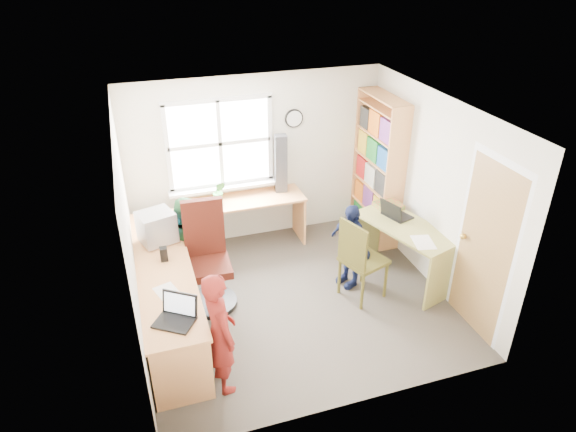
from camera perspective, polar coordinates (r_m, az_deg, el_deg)
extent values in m
cube|color=#423B34|center=(6.45, 0.69, -9.32)|extent=(3.60, 3.40, 0.02)
cube|color=white|center=(5.31, 0.85, 11.71)|extent=(3.60, 3.40, 0.02)
cube|color=silver|center=(7.27, -3.57, 6.31)|extent=(3.60, 0.02, 2.40)
cube|color=silver|center=(4.46, 7.90, -9.85)|extent=(3.60, 0.02, 2.40)
cube|color=silver|center=(5.55, -17.26, -2.59)|extent=(0.02, 3.40, 2.40)
cube|color=silver|center=(6.53, 16.00, 2.50)|extent=(0.02, 3.40, 2.40)
cube|color=white|center=(7.04, -7.57, 7.97)|extent=(1.40, 0.01, 1.20)
cube|color=white|center=(7.03, -7.56, 7.96)|extent=(1.48, 0.04, 1.28)
cube|color=#9E7644|center=(5.89, 20.95, -3.64)|extent=(0.02, 0.82, 2.00)
sphere|color=gold|center=(6.08, 18.85, -2.15)|extent=(0.07, 0.07, 0.07)
cylinder|color=black|center=(7.20, 0.67, 10.80)|extent=(0.26, 0.03, 0.26)
cylinder|color=white|center=(7.18, 0.71, 10.76)|extent=(0.22, 0.01, 0.22)
cube|color=#FFAB65|center=(5.88, -13.65, -5.54)|extent=(0.60, 2.70, 0.03)
cube|color=#FFAB65|center=(7.15, -4.80, 1.77)|extent=(1.65, 0.56, 0.03)
cube|color=#FFAB65|center=(6.09, -13.25, -8.46)|extent=(0.56, 0.03, 0.72)
cube|color=#FFAB65|center=(5.09, -11.55, -17.14)|extent=(0.56, 0.03, 0.72)
cube|color=#FFAB65|center=(7.20, -14.39, -2.33)|extent=(0.56, 0.03, 0.72)
cube|color=#FFAB65|center=(7.52, 1.24, 0.08)|extent=(0.03, 0.52, 0.72)
cube|color=#FFAB65|center=(5.35, -12.11, -14.38)|extent=(0.54, 0.45, 0.72)
cube|color=tan|center=(6.59, 13.02, -1.17)|extent=(0.99, 1.47, 0.03)
cube|color=tan|center=(6.46, 16.86, -6.50)|extent=(0.56, 0.20, 0.75)
cube|color=tan|center=(7.16, 8.90, -1.76)|extent=(0.56, 0.20, 0.75)
cube|color=#FFAB65|center=(7.03, 11.82, 3.59)|extent=(0.30, 0.02, 2.10)
cube|color=#FFAB65|center=(7.84, 8.34, 6.58)|extent=(0.30, 0.02, 2.10)
cube|color=#FFAB65|center=(7.09, 10.70, 12.89)|extent=(0.30, 1.00, 0.02)
cube|color=#FFAB65|center=(7.87, 9.39, -1.45)|extent=(0.30, 1.00, 0.02)
cube|color=#FFAB65|center=(7.70, 9.60, 0.87)|extent=(0.30, 1.00, 0.02)
cube|color=#FFAB65|center=(7.53, 9.83, 3.42)|extent=(0.30, 1.00, 0.02)
cube|color=#FFAB65|center=(7.38, 10.07, 6.09)|extent=(0.30, 1.00, 0.02)
cube|color=#FFAB65|center=(7.24, 10.33, 8.87)|extent=(0.30, 1.00, 0.02)
cube|color=#FFAB65|center=(7.13, 10.59, 11.74)|extent=(0.30, 1.00, 0.02)
cube|color=red|center=(7.57, 10.47, -1.57)|extent=(0.25, 0.28, 0.27)
cube|color=#1B56A3|center=(7.81, 9.41, -0.40)|extent=(0.25, 0.30, 0.29)
cube|color=#208833|center=(8.04, 8.47, 0.64)|extent=(0.25, 0.26, 0.30)
cube|color=gold|center=(7.39, 10.73, 0.95)|extent=(0.25, 0.28, 0.30)
cube|color=#783688|center=(7.64, 9.63, 2.08)|extent=(0.25, 0.30, 0.32)
cube|color=orange|center=(7.88, 8.65, 2.90)|extent=(0.25, 0.26, 0.29)
cube|color=#282828|center=(7.22, 11.00, 3.68)|extent=(0.25, 0.28, 0.32)
cube|color=silver|center=(7.48, 9.86, 4.56)|extent=(0.25, 0.30, 0.29)
cube|color=red|center=(7.72, 8.86, 5.49)|extent=(0.25, 0.26, 0.30)
cube|color=#1B56A3|center=(7.08, 11.27, 6.34)|extent=(0.25, 0.28, 0.29)
cube|color=#208833|center=(7.33, 10.11, 7.33)|extent=(0.25, 0.30, 0.30)
cube|color=gold|center=(7.58, 9.08, 8.19)|extent=(0.25, 0.26, 0.32)
cube|color=#783688|center=(6.94, 11.58, 9.31)|extent=(0.25, 0.28, 0.30)
cube|color=orange|center=(7.20, 10.37, 10.20)|extent=(0.25, 0.30, 0.32)
cube|color=#282828|center=(7.46, 9.30, 10.80)|extent=(0.25, 0.26, 0.29)
cylinder|color=black|center=(6.42, -8.42, -9.43)|extent=(0.63, 0.63, 0.05)
cylinder|color=black|center=(6.27, -8.58, -7.62)|extent=(0.07, 0.07, 0.46)
cube|color=#42140C|center=(6.12, -8.76, -5.65)|extent=(0.52, 0.52, 0.10)
cube|color=#42140C|center=(6.10, -9.36, -1.20)|extent=(0.48, 0.10, 0.72)
cylinder|color=#514B1B|center=(6.21, 8.25, -8.34)|extent=(0.05, 0.05, 0.50)
cylinder|color=#514B1B|center=(6.46, 10.80, -6.97)|extent=(0.05, 0.05, 0.50)
cylinder|color=#514B1B|center=(6.44, 5.73, -6.67)|extent=(0.05, 0.05, 0.50)
cylinder|color=#514B1B|center=(6.67, 8.28, -5.42)|extent=(0.05, 0.05, 0.50)
cube|color=#514B1B|center=(6.29, 8.43, -4.88)|extent=(0.60, 0.60, 0.04)
cube|color=#514B1B|center=(6.01, 7.19, -3.28)|extent=(0.18, 0.43, 0.56)
cube|color=#99999D|center=(6.33, -14.18, -2.69)|extent=(0.34, 0.30, 0.02)
cube|color=#99999D|center=(6.23, -14.39, -1.19)|extent=(0.48, 0.45, 0.37)
cube|color=#3F72F2|center=(6.29, -12.74, -0.68)|extent=(0.10, 0.30, 0.27)
cube|color=black|center=(5.05, -12.51, -11.45)|extent=(0.45, 0.42, 0.02)
cube|color=black|center=(5.07, -11.93, -9.48)|extent=(0.33, 0.26, 0.24)
cube|color=white|center=(5.06, -11.98, -9.54)|extent=(0.29, 0.22, 0.19)
cube|color=black|center=(6.78, 12.04, 0.07)|extent=(0.35, 0.41, 0.02)
cube|color=black|center=(6.63, 11.36, 0.63)|extent=(0.17, 0.35, 0.23)
cube|color=#3F72F2|center=(6.64, 11.41, 0.65)|extent=(0.14, 0.31, 0.19)
cube|color=black|center=(5.92, -13.63, -4.13)|extent=(0.09, 0.09, 0.16)
cube|color=black|center=(6.52, -13.96, -0.90)|extent=(0.09, 0.09, 0.17)
cube|color=black|center=(7.19, -0.81, 5.84)|extent=(0.19, 0.17, 0.83)
cube|color=red|center=(6.96, 11.10, 1.16)|extent=(0.36, 0.36, 0.06)
cube|color=white|center=(5.46, -13.27, -8.21)|extent=(0.29, 0.35, 0.00)
cube|color=white|center=(6.28, 14.80, -2.83)|extent=(0.30, 0.37, 0.00)
imported|color=#327D34|center=(7.02, -7.67, 2.65)|extent=(0.21, 0.19, 0.31)
imported|color=maroon|center=(5.02, -7.60, -12.71)|extent=(0.40, 0.53, 1.32)
imported|color=#2A6937|center=(6.50, -11.01, -2.89)|extent=(0.57, 0.67, 1.23)
imported|color=#161E45|center=(6.46, 6.91, -3.26)|extent=(0.48, 0.72, 1.13)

